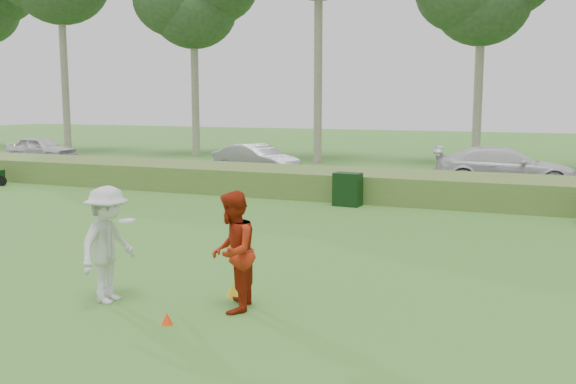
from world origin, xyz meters
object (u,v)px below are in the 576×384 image
at_px(cone_yellow, 232,290).
at_px(car_right, 504,167).
at_px(car_left, 41,149).
at_px(player_white, 108,245).
at_px(cone_orange, 167,318).
at_px(car_mid, 256,160).
at_px(player_red, 233,252).
at_px(utility_cabinet, 348,189).

bearing_deg(cone_yellow, car_right, 77.80).
bearing_deg(car_left, player_white, -134.31).
relative_size(player_white, cone_orange, 10.26).
relative_size(car_mid, car_right, 0.79).
bearing_deg(cone_orange, player_red, 57.12).
bearing_deg(car_right, cone_orange, 160.67).
bearing_deg(car_right, player_white, 155.48).
bearing_deg(player_red, cone_yellow, -166.73).
relative_size(player_white, cone_yellow, 8.08).
height_order(cone_orange, car_mid, car_mid).
xyz_separation_m(player_white, car_mid, (-5.05, 16.73, -0.23)).
xyz_separation_m(player_red, utility_cabinet, (-1.26, 10.50, -0.44)).
relative_size(player_red, car_mid, 0.47).
distance_m(utility_cabinet, car_right, 7.40).
relative_size(player_white, car_left, 0.50).
bearing_deg(car_mid, car_left, 102.19).
height_order(cone_yellow, car_right, car_right).
xyz_separation_m(player_white, cone_yellow, (1.80, 1.00, -0.86)).
distance_m(cone_orange, cone_yellow, 1.62).
height_order(cone_orange, car_left, car_left).
distance_m(player_white, utility_cabinet, 10.92).
bearing_deg(player_red, car_right, 154.19).
bearing_deg(cone_yellow, car_mid, 113.52).
relative_size(player_red, cone_orange, 10.17).
bearing_deg(cone_orange, car_right, 77.98).
height_order(utility_cabinet, car_left, car_left).
xyz_separation_m(player_white, car_right, (5.22, 16.85, -0.16)).
relative_size(cone_yellow, car_right, 0.05).
xyz_separation_m(player_white, car_left, (-18.57, 18.39, -0.25)).
xyz_separation_m(utility_cabinet, car_right, (4.35, 5.98, 0.29)).
distance_m(cone_orange, car_left, 27.64).
height_order(cone_orange, cone_yellow, cone_yellow).
relative_size(player_red, car_left, 0.49).
bearing_deg(player_white, car_left, 45.04).
distance_m(player_white, car_mid, 17.48).
xyz_separation_m(car_mid, car_right, (10.28, 0.12, 0.08)).
bearing_deg(car_left, car_right, -93.29).
distance_m(utility_cabinet, car_left, 20.85).
bearing_deg(car_left, cone_yellow, -130.09).
bearing_deg(cone_yellow, player_red, -61.54).
xyz_separation_m(car_left, car_mid, (13.52, -1.66, 0.02)).
distance_m(cone_yellow, car_mid, 17.17).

